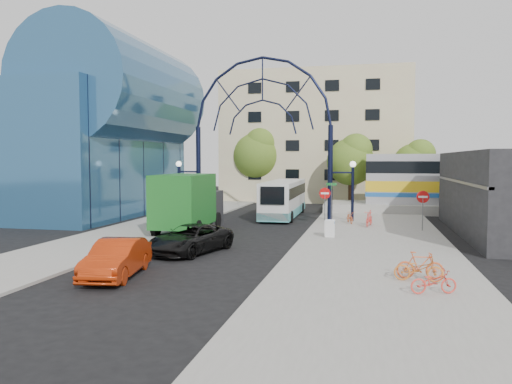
% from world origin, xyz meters
% --- Properties ---
extents(ground, '(120.00, 120.00, 0.00)m').
position_xyz_m(ground, '(0.00, 0.00, 0.00)').
color(ground, black).
rests_on(ground, ground).
extents(sidewalk_east, '(8.00, 56.00, 0.12)m').
position_xyz_m(sidewalk_east, '(8.00, 4.00, 0.06)').
color(sidewalk_east, gray).
rests_on(sidewalk_east, ground).
extents(plaza_west, '(5.00, 50.00, 0.12)m').
position_xyz_m(plaza_west, '(-6.50, 6.00, 0.06)').
color(plaza_west, gray).
rests_on(plaza_west, ground).
extents(gateway_arch, '(13.64, 0.44, 12.10)m').
position_xyz_m(gateway_arch, '(0.00, 14.00, 8.56)').
color(gateway_arch, black).
rests_on(gateway_arch, ground).
extents(stop_sign, '(0.80, 0.07, 2.50)m').
position_xyz_m(stop_sign, '(4.80, 12.00, 1.99)').
color(stop_sign, slate).
rests_on(stop_sign, sidewalk_east).
extents(do_not_enter_sign, '(0.76, 0.07, 2.48)m').
position_xyz_m(do_not_enter_sign, '(11.00, 10.00, 1.98)').
color(do_not_enter_sign, slate).
rests_on(do_not_enter_sign, sidewalk_east).
extents(street_name_sign, '(0.70, 0.70, 2.80)m').
position_xyz_m(street_name_sign, '(5.20, 12.60, 2.13)').
color(street_name_sign, slate).
rests_on(street_name_sign, sidewalk_east).
extents(sandwich_board, '(0.55, 0.61, 0.99)m').
position_xyz_m(sandwich_board, '(5.60, 5.98, 0.74)').
color(sandwich_board, white).
rests_on(sandwich_board, sidewalk_east).
extents(transit_hall, '(16.50, 18.00, 14.50)m').
position_xyz_m(transit_hall, '(-15.30, 15.00, 6.70)').
color(transit_hall, '#28537A').
rests_on(transit_hall, ground).
extents(commercial_block_east, '(6.00, 16.00, 5.00)m').
position_xyz_m(commercial_block_east, '(16.00, 10.00, 2.50)').
color(commercial_block_east, black).
rests_on(commercial_block_east, ground).
extents(apartment_block, '(20.00, 12.10, 14.00)m').
position_xyz_m(apartment_block, '(2.00, 34.97, 7.00)').
color(apartment_block, '#CBB38D').
rests_on(apartment_block, ground).
extents(tree_north_a, '(4.48, 4.48, 7.00)m').
position_xyz_m(tree_north_a, '(6.12, 25.93, 4.61)').
color(tree_north_a, '#382314').
rests_on(tree_north_a, ground).
extents(tree_north_b, '(5.12, 5.12, 8.00)m').
position_xyz_m(tree_north_b, '(-3.88, 29.93, 5.27)').
color(tree_north_b, '#382314').
rests_on(tree_north_b, ground).
extents(tree_north_c, '(4.16, 4.16, 6.50)m').
position_xyz_m(tree_north_c, '(12.12, 27.93, 4.28)').
color(tree_north_c, '#382314').
rests_on(tree_north_c, ground).
extents(city_bus, '(2.58, 10.40, 2.84)m').
position_xyz_m(city_bus, '(1.15, 16.76, 1.49)').
color(city_bus, silver).
rests_on(city_bus, ground).
extents(green_truck, '(2.98, 7.27, 3.62)m').
position_xyz_m(green_truck, '(-3.19, 6.97, 1.81)').
color(green_truck, black).
rests_on(green_truck, ground).
extents(black_suv, '(3.47, 5.35, 1.37)m').
position_xyz_m(black_suv, '(-0.64, 0.39, 0.68)').
color(black_suv, black).
rests_on(black_suv, ground).
extents(red_sedan, '(2.18, 4.56, 1.44)m').
position_xyz_m(red_sedan, '(-1.68, -4.97, 0.72)').
color(red_sedan, '#AA2A0A').
rests_on(red_sedan, ground).
extents(bike_near_a, '(0.93, 1.68, 0.84)m').
position_xyz_m(bike_near_a, '(6.48, 12.72, 0.54)').
color(bike_near_a, '#CC5828').
rests_on(bike_near_a, sidewalk_east).
extents(bike_near_b, '(0.83, 1.79, 1.04)m').
position_xyz_m(bike_near_b, '(7.78, 11.40, 0.64)').
color(bike_near_b, '#ED362F').
rests_on(bike_near_b, sidewalk_east).
extents(bike_far_a, '(1.63, 0.96, 0.81)m').
position_xyz_m(bike_far_a, '(9.82, -5.29, 0.52)').
color(bike_far_a, red).
rests_on(bike_far_a, sidewalk_east).
extents(bike_far_b, '(1.72, 0.59, 1.02)m').
position_xyz_m(bike_far_b, '(9.59, -3.29, 0.63)').
color(bike_far_b, '#DA582B').
rests_on(bike_far_b, sidewalk_east).
extents(bike_far_c, '(1.75, 0.69, 0.91)m').
position_xyz_m(bike_far_c, '(9.51, -3.64, 0.57)').
color(bike_far_c, '#CA6F28').
rests_on(bike_far_c, sidewalk_east).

